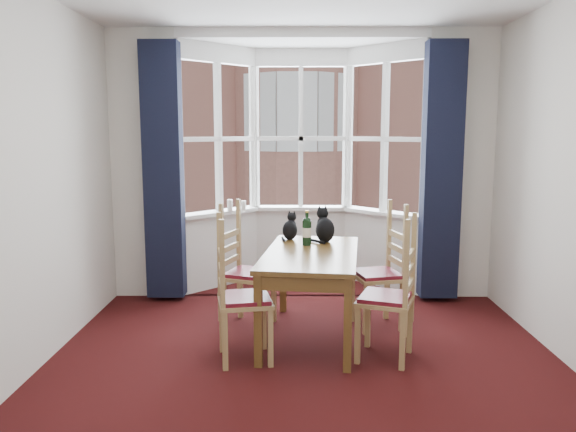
{
  "coord_description": "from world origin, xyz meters",
  "views": [
    {
      "loc": [
        -0.09,
        -3.66,
        1.77
      ],
      "look_at": [
        -0.14,
        1.05,
        1.05
      ],
      "focal_mm": 35.0,
      "sensor_mm": 36.0,
      "label": 1
    }
  ],
  "objects_px": {
    "chair_left_far": "(240,274)",
    "candle_short": "(243,206)",
    "cat_right": "(325,228)",
    "candle_tall": "(230,205)",
    "dining_table": "(311,262)",
    "chair_right_far": "(387,275)",
    "chair_left_near": "(233,301)",
    "wine_bottle": "(307,230)",
    "chair_right_near": "(397,301)",
    "cat_left": "(290,228)"
  },
  "relations": [
    {
      "from": "chair_left_far",
      "to": "candle_short",
      "type": "distance_m",
      "value": 1.41
    },
    {
      "from": "cat_right",
      "to": "candle_tall",
      "type": "xyz_separation_m",
      "value": [
        -1.01,
        1.17,
        0.05
      ]
    },
    {
      "from": "dining_table",
      "to": "chair_right_far",
      "type": "height_order",
      "value": "chair_right_far"
    },
    {
      "from": "chair_left_near",
      "to": "candle_tall",
      "type": "height_order",
      "value": "candle_tall"
    },
    {
      "from": "chair_left_far",
      "to": "chair_right_far",
      "type": "bearing_deg",
      "value": -0.87
    },
    {
      "from": "chair_left_near",
      "to": "wine_bottle",
      "type": "height_order",
      "value": "wine_bottle"
    },
    {
      "from": "chair_right_near",
      "to": "cat_right",
      "type": "xyz_separation_m",
      "value": [
        -0.51,
        0.92,
        0.41
      ]
    },
    {
      "from": "chair_left_far",
      "to": "dining_table",
      "type": "bearing_deg",
      "value": -26.51
    },
    {
      "from": "candle_tall",
      "to": "dining_table",
      "type": "bearing_deg",
      "value": -61.82
    },
    {
      "from": "chair_left_far",
      "to": "chair_right_far",
      "type": "xyz_separation_m",
      "value": [
        1.33,
        -0.02,
        0.0
      ]
    },
    {
      "from": "dining_table",
      "to": "chair_left_near",
      "type": "xyz_separation_m",
      "value": [
        -0.61,
        -0.49,
        -0.19
      ]
    },
    {
      "from": "cat_left",
      "to": "candle_tall",
      "type": "bearing_deg",
      "value": 122.78
    },
    {
      "from": "dining_table",
      "to": "cat_left",
      "type": "bearing_deg",
      "value": 108.12
    },
    {
      "from": "cat_left",
      "to": "dining_table",
      "type": "bearing_deg",
      "value": -71.88
    },
    {
      "from": "chair_left_near",
      "to": "cat_right",
      "type": "height_order",
      "value": "cat_right"
    },
    {
      "from": "cat_left",
      "to": "chair_left_near",
      "type": "bearing_deg",
      "value": -112.48
    },
    {
      "from": "chair_left_near",
      "to": "candle_short",
      "type": "xyz_separation_m",
      "value": [
        -0.1,
        2.14,
        0.45
      ]
    },
    {
      "from": "dining_table",
      "to": "cat_right",
      "type": "distance_m",
      "value": 0.52
    },
    {
      "from": "chair_left_near",
      "to": "chair_right_far",
      "type": "height_order",
      "value": "same"
    },
    {
      "from": "dining_table",
      "to": "candle_tall",
      "type": "relative_size",
      "value": 11.55
    },
    {
      "from": "wine_bottle",
      "to": "candle_tall",
      "type": "relative_size",
      "value": 2.38
    },
    {
      "from": "chair_left_far",
      "to": "candle_tall",
      "type": "bearing_deg",
      "value": 99.98
    },
    {
      "from": "cat_right",
      "to": "chair_left_near",
      "type": "bearing_deg",
      "value": -128.72
    },
    {
      "from": "chair_right_far",
      "to": "candle_short",
      "type": "relative_size",
      "value": 8.09
    },
    {
      "from": "chair_right_far",
      "to": "chair_left_near",
      "type": "bearing_deg",
      "value": -148.85
    },
    {
      "from": "chair_right_near",
      "to": "wine_bottle",
      "type": "distance_m",
      "value": 1.09
    },
    {
      "from": "chair_right_near",
      "to": "wine_bottle",
      "type": "bearing_deg",
      "value": 132.1
    },
    {
      "from": "cat_left",
      "to": "chair_left_far",
      "type": "bearing_deg",
      "value": -152.84
    },
    {
      "from": "chair_right_near",
      "to": "candle_tall",
      "type": "relative_size",
      "value": 7.02
    },
    {
      "from": "dining_table",
      "to": "candle_short",
      "type": "bearing_deg",
      "value": 113.48
    },
    {
      "from": "cat_right",
      "to": "chair_right_far",
      "type": "bearing_deg",
      "value": -14.87
    },
    {
      "from": "cat_right",
      "to": "chair_left_far",
      "type": "bearing_deg",
      "value": -170.69
    },
    {
      "from": "dining_table",
      "to": "chair_right_far",
      "type": "relative_size",
      "value": 1.65
    },
    {
      "from": "chair_left_near",
      "to": "cat_right",
      "type": "xyz_separation_m",
      "value": [
        0.75,
        0.94,
        0.41
      ]
    },
    {
      "from": "chair_left_far",
      "to": "chair_left_near",
      "type": "bearing_deg",
      "value": -88.28
    },
    {
      "from": "wine_bottle",
      "to": "chair_right_far",
      "type": "bearing_deg",
      "value": 1.68
    },
    {
      "from": "chair_right_far",
      "to": "candle_tall",
      "type": "xyz_separation_m",
      "value": [
        -1.56,
        1.32,
        0.46
      ]
    },
    {
      "from": "cat_right",
      "to": "candle_short",
      "type": "height_order",
      "value": "cat_right"
    },
    {
      "from": "candle_short",
      "to": "chair_right_near",
      "type": "bearing_deg",
      "value": -57.27
    },
    {
      "from": "candle_tall",
      "to": "candle_short",
      "type": "bearing_deg",
      "value": 11.24
    },
    {
      "from": "dining_table",
      "to": "candle_tall",
      "type": "distance_m",
      "value": 1.85
    },
    {
      "from": "dining_table",
      "to": "chair_left_far",
      "type": "xyz_separation_m",
      "value": [
        -0.64,
        0.32,
        -0.19
      ]
    },
    {
      "from": "wine_bottle",
      "to": "chair_left_far",
      "type": "bearing_deg",
      "value": 176.08
    },
    {
      "from": "cat_right",
      "to": "wine_bottle",
      "type": "bearing_deg",
      "value": -135.06
    },
    {
      "from": "chair_left_near",
      "to": "cat_left",
      "type": "xyz_separation_m",
      "value": [
        0.43,
        1.05,
        0.39
      ]
    },
    {
      "from": "cat_left",
      "to": "candle_short",
      "type": "bearing_deg",
      "value": 116.03
    },
    {
      "from": "chair_left_far",
      "to": "cat_right",
      "type": "distance_m",
      "value": 0.89
    },
    {
      "from": "candle_tall",
      "to": "candle_short",
      "type": "relative_size",
      "value": 1.15
    },
    {
      "from": "candle_tall",
      "to": "chair_right_near",
      "type": "bearing_deg",
      "value": -54.09
    },
    {
      "from": "wine_bottle",
      "to": "chair_right_near",
      "type": "bearing_deg",
      "value": -47.9
    }
  ]
}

